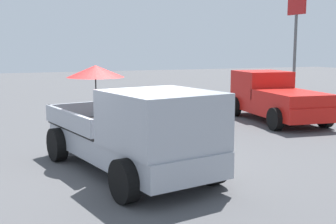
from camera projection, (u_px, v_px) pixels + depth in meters
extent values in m
plane|color=#4C4C4F|center=(128.00, 171.00, 9.78)|extent=(80.00, 80.00, 0.00)
cylinder|color=black|center=(212.00, 165.00, 8.81)|extent=(0.84, 0.43, 0.80)
cylinder|color=black|center=(125.00, 181.00, 7.74)|extent=(0.84, 0.43, 0.80)
cylinder|color=black|center=(129.00, 136.00, 11.70)|extent=(0.84, 0.43, 0.80)
cylinder|color=black|center=(57.00, 144.00, 10.64)|extent=(0.84, 0.43, 0.80)
cube|color=#9EA3AD|center=(127.00, 146.00, 9.70)|extent=(5.25, 2.71, 0.50)
cube|color=#9EA3AD|center=(161.00, 119.00, 8.42)|extent=(2.41, 2.22, 1.08)
cube|color=#4C606B|center=(192.00, 116.00, 7.57)|extent=(0.38, 1.70, 0.64)
cube|color=black|center=(105.00, 126.00, 10.61)|extent=(3.10, 2.33, 0.06)
cube|color=#9EA3AD|center=(138.00, 113.00, 11.07)|extent=(2.77, 0.62, 0.40)
cube|color=#9EA3AD|center=(68.00, 120.00, 10.07)|extent=(2.77, 0.62, 0.40)
cube|color=#9EA3AD|center=(83.00, 110.00, 11.69)|extent=(0.44, 1.83, 0.40)
ellipsoid|color=#472D19|center=(108.00, 115.00, 10.38)|extent=(0.73, 0.44, 0.52)
sphere|color=#472D19|center=(113.00, 103.00, 10.08)|extent=(0.33, 0.33, 0.28)
cone|color=#472D19|center=(116.00, 97.00, 10.11)|extent=(0.11, 0.11, 0.12)
cone|color=#472D19|center=(110.00, 97.00, 10.02)|extent=(0.11, 0.11, 0.12)
cylinder|color=black|center=(96.00, 100.00, 10.52)|extent=(0.04, 0.04, 1.18)
cone|color=red|center=(95.00, 71.00, 10.42)|extent=(1.59, 1.59, 0.28)
cylinder|color=black|center=(235.00, 107.00, 17.54)|extent=(0.78, 0.34, 0.76)
cylinder|color=black|center=(277.00, 105.00, 18.05)|extent=(0.78, 0.34, 0.76)
cylinder|color=black|center=(275.00, 119.00, 14.49)|extent=(0.78, 0.34, 0.76)
cylinder|color=black|center=(325.00, 117.00, 15.01)|extent=(0.78, 0.34, 0.76)
cube|color=red|center=(277.00, 107.00, 16.25)|extent=(4.97, 2.33, 0.50)
cube|color=red|center=(262.00, 84.00, 17.28)|extent=(2.09, 2.00, 1.00)
cube|color=red|center=(292.00, 97.00, 15.23)|extent=(2.88, 2.09, 0.40)
cylinder|color=#59595B|center=(295.00, 56.00, 24.01)|extent=(0.16, 0.16, 4.46)
cube|color=#B21E1E|center=(297.00, 6.00, 23.62)|extent=(1.40, 0.12, 0.90)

